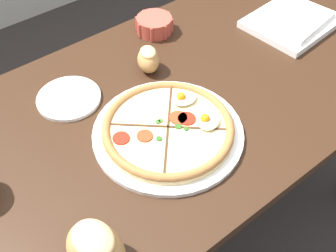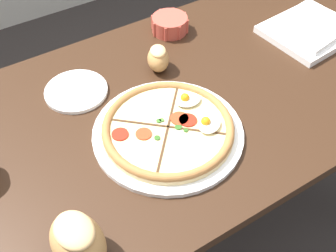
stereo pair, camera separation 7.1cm
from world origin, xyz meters
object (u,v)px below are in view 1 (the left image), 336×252
(ramekin_bowl, at_px, (154,24))
(napkin_folded, at_px, (291,21))
(pizza, at_px, (168,129))
(side_saucer, at_px, (69,98))
(dining_table, at_px, (150,138))
(bread_piece_near, at_px, (96,249))
(bread_piece_far, at_px, (148,59))

(ramekin_bowl, distance_m, napkin_folded, 0.41)
(pizza, distance_m, side_saucer, 0.28)
(dining_table, distance_m, bread_piece_near, 0.42)
(bread_piece_far, bearing_deg, bread_piece_near, -136.00)
(bread_piece_far, bearing_deg, pizza, -115.66)
(pizza, xyz_separation_m, side_saucer, (-0.12, 0.25, -0.01))
(ramekin_bowl, bearing_deg, bread_piece_near, -135.07)
(ramekin_bowl, height_order, napkin_folded, ramekin_bowl)
(napkin_folded, xyz_separation_m, bread_piece_near, (-0.86, -0.28, 0.04))
(ramekin_bowl, distance_m, bread_piece_near, 0.73)
(bread_piece_far, xyz_separation_m, side_saucer, (-0.23, 0.03, -0.03))
(bread_piece_near, xyz_separation_m, bread_piece_far, (0.40, 0.38, -0.02))
(side_saucer, bearing_deg, bread_piece_near, -112.38)
(napkin_folded, bearing_deg, bread_piece_far, 167.83)
(bread_piece_near, relative_size, side_saucer, 0.82)
(pizza, bearing_deg, bread_piece_far, 64.34)
(ramekin_bowl, bearing_deg, pizza, -122.69)
(dining_table, height_order, bread_piece_far, bread_piece_far)
(dining_table, distance_m, bread_piece_far, 0.21)
(dining_table, bearing_deg, napkin_folded, 3.08)
(napkin_folded, height_order, side_saucer, napkin_folded)
(ramekin_bowl, relative_size, side_saucer, 0.71)
(ramekin_bowl, distance_m, bread_piece_far, 0.18)
(side_saucer, bearing_deg, pizza, -63.52)
(bread_piece_near, relative_size, bread_piece_far, 1.41)
(dining_table, bearing_deg, ramekin_bowl, 50.62)
(napkin_folded, distance_m, side_saucer, 0.70)
(dining_table, bearing_deg, bread_piece_near, -139.95)
(napkin_folded, height_order, bread_piece_near, bread_piece_near)
(bread_piece_near, bearing_deg, napkin_folded, 18.27)
(dining_table, distance_m, ramekin_bowl, 0.36)
(bread_piece_near, bearing_deg, dining_table, 40.05)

